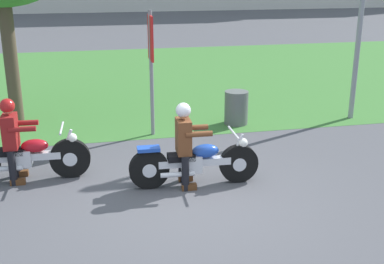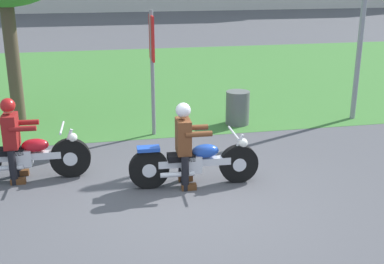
# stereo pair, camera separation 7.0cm
# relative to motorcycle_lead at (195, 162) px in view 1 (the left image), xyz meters

# --- Properties ---
(ground) EXTENTS (120.00, 120.00, 0.00)m
(ground) POSITION_rel_motorcycle_lead_xyz_m (-0.27, -0.60, -0.39)
(ground) COLOR #4C4C51
(grass_verge) EXTENTS (60.00, 12.00, 0.01)m
(grass_verge) POSITION_rel_motorcycle_lead_xyz_m (-0.27, 8.43, -0.39)
(grass_verge) COLOR #3D7533
(grass_verge) RESTS_ON ground
(motorcycle_lead) EXTENTS (2.13, 0.66, 0.88)m
(motorcycle_lead) POSITION_rel_motorcycle_lead_xyz_m (0.00, 0.00, 0.00)
(motorcycle_lead) COLOR black
(motorcycle_lead) RESTS_ON ground
(rider_lead) EXTENTS (0.56, 0.48, 1.40)m
(rider_lead) POSITION_rel_motorcycle_lead_xyz_m (-0.17, 0.01, 0.43)
(rider_lead) COLOR black
(rider_lead) RESTS_ON ground
(motorcycle_follow) EXTENTS (2.15, 0.66, 0.90)m
(motorcycle_follow) POSITION_rel_motorcycle_lead_xyz_m (-2.72, 0.78, 0.01)
(motorcycle_follow) COLOR black
(motorcycle_follow) RESTS_ON ground
(rider_follow) EXTENTS (0.56, 0.48, 1.42)m
(rider_follow) POSITION_rel_motorcycle_lead_xyz_m (-2.89, 0.79, 0.44)
(rider_follow) COLOR black
(rider_follow) RESTS_ON ground
(trash_can) EXTENTS (0.53, 0.53, 0.76)m
(trash_can) POSITION_rel_motorcycle_lead_xyz_m (1.63, 3.09, -0.01)
(trash_can) COLOR #595E5B
(trash_can) RESTS_ON ground
(sign_banner) EXTENTS (0.08, 0.60, 2.60)m
(sign_banner) POSITION_rel_motorcycle_lead_xyz_m (-0.33, 2.72, 1.33)
(sign_banner) COLOR gray
(sign_banner) RESTS_ON ground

